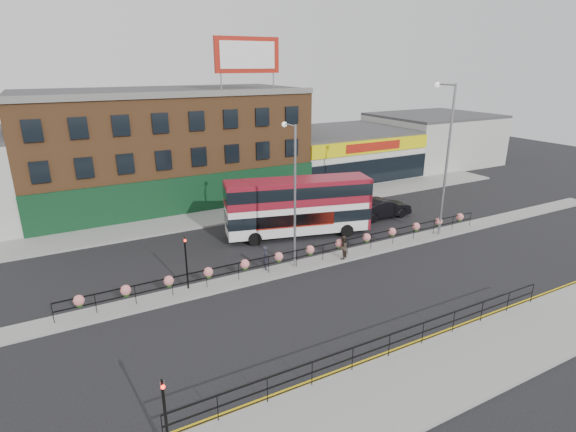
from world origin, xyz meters
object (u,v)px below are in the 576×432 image
car (382,208)px  lamp_column_west (293,185)px  double_decker_bus (299,201)px  pedestrian_b (343,247)px  lamp_column_east (445,148)px  pedestrian_a (266,258)px

car → lamp_column_west: (-11.47, -4.99, 4.66)m
lamp_column_west → double_decker_bus: bearing=56.8°
pedestrian_b → lamp_column_west: lamp_column_west is taller
double_decker_bus → pedestrian_b: bearing=-87.4°
double_decker_bus → lamp_column_east: bearing=-27.9°
pedestrian_b → car: bearing=-176.6°
car → pedestrian_a: 14.10m
pedestrian_a → lamp_column_west: lamp_column_west is taller
lamp_column_west → lamp_column_east: lamp_column_east is taller
pedestrian_a → lamp_column_west: 4.93m
double_decker_bus → car: double_decker_bus is taller
pedestrian_a → pedestrian_b: (5.21, -0.96, 0.02)m
pedestrian_b → lamp_column_west: size_ratio=0.18×
lamp_column_west → pedestrian_a: bearing=171.6°
lamp_column_west → lamp_column_east: size_ratio=0.81×
pedestrian_a → pedestrian_b: 5.30m
pedestrian_b → lamp_column_east: size_ratio=0.14×
double_decker_bus → pedestrian_a: 6.94m
pedestrian_b → lamp_column_west: bearing=-43.3°
double_decker_bus → pedestrian_b: (0.25, -5.49, -1.75)m
pedestrian_a → lamp_column_west: bearing=-86.8°
double_decker_bus → lamp_column_west: size_ratio=1.24×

